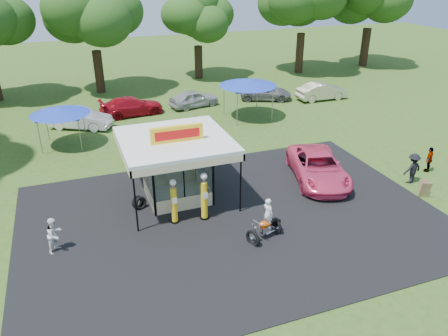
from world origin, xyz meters
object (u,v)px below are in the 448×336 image
Objects in this scene: gas_pump_left at (174,202)px; tent_east at (248,83)px; kiosk_car at (167,172)px; bg_car_b at (132,106)px; gas_pump_right at (204,197)px; bg_car_a at (80,118)px; pink_sedan at (318,167)px; a_frame_sign at (425,189)px; spectator_west at (55,235)px; bg_car_d at (266,93)px; motorcycle at (266,222)px; bg_car_e at (322,91)px; spectator_east_b at (429,159)px; spectator_east_a at (413,168)px; bg_car_c at (194,99)px; tent_west at (60,111)px.

tent_east reaches higher than gas_pump_left.
kiosk_car is 0.55× the size of bg_car_b.
bg_car_a is (-4.73, 15.30, -0.42)m from gas_pump_right.
pink_sedan is 1.25× the size of bg_car_a.
a_frame_sign is at bearing -76.38° from tent_east.
spectator_west is 25.29m from bg_car_d.
kiosk_car is (-12.27, 6.70, 0.01)m from a_frame_sign.
bg_car_e is (13.99, 18.02, -0.04)m from motorcycle.
bg_car_e is at bearing 15.58° from tent_east.
spectator_east_b is 15.24m from bg_car_e.
gas_pump_right is 20.74m from bg_car_d.
gas_pump_left is 0.40× the size of pink_sedan.
a_frame_sign is at bearing 66.59° from spectator_east_a.
motorcycle is at bearing -153.73° from a_frame_sign.
a_frame_sign is (9.47, 0.51, -0.33)m from motorcycle.
gas_pump_left is at bearing -44.33° from spectator_west.
spectator_east_b is at bearing -46.98° from spectator_west.
bg_car_c is at bearing -48.27° from bg_car_a.
tent_east is (-3.50, -4.06, 2.20)m from bg_car_d.
bg_car_a reaches higher than bg_car_b.
spectator_east_a is at bearing -34.65° from tent_west.
a_frame_sign is 18.46m from spectator_west.
kiosk_car is 0.61× the size of bg_car_d.
a_frame_sign is (11.58, -1.97, -0.71)m from gas_pump_right.
tent_west reaches higher than spectator_west.
spectator_east_a is at bearing -150.30° from bg_car_b.
motorcycle reaches higher than bg_car_a.
bg_car_d is 1.02× the size of tent_east.
bg_car_d reaches higher than a_frame_sign.
gas_pump_left is at bearing 131.41° from bg_car_e.
bg_car_d is 1.00× the size of bg_car_e.
bg_car_c reaches higher than a_frame_sign.
bg_car_c is at bearing 80.68° from bg_car_e.
bg_car_d is (6.68, -0.14, -0.09)m from bg_car_c.
gas_pump_left is at bearing -153.69° from pink_sedan.
bg_car_a is at bearing 147.83° from pink_sedan.
gas_pump_right is at bearing 175.75° from bg_car_b.
gas_pump_left is 5.38m from spectator_west.
spectator_west is (-8.91, 2.22, 0.01)m from motorcycle.
motorcycle is at bearing 178.48° from bg_car_d.
gas_pump_right is at bearing -27.85° from spectator_east_b.
a_frame_sign is 5.65m from pink_sedan.
motorcycle is 7.75m from kiosk_car.
pink_sedan reaches higher than bg_car_d.
spectator_east_a is 0.38× the size of bg_car_a.
bg_car_b is 1.11× the size of bg_car_e.
a_frame_sign is at bearing -54.19° from spectator_west.
motorcycle is at bearing -158.74° from kiosk_car.
spectator_west reaches higher than bg_car_e.
pink_sedan is (7.33, 1.74, -0.39)m from gas_pump_right.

